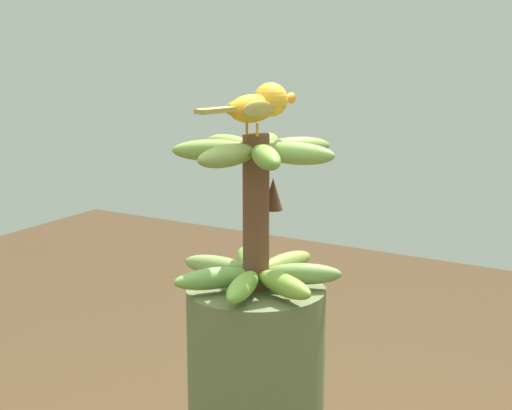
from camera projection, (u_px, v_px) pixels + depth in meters
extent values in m
cylinder|color=brown|center=(256.00, 213.00, 1.48)|extent=(0.05, 0.05, 0.29)
ellipsoid|color=#6D9E46|center=(213.00, 278.00, 1.48)|extent=(0.12, 0.14, 0.04)
ellipsoid|color=#6DA13A|center=(243.00, 287.00, 1.43)|extent=(0.07, 0.15, 0.04)
ellipsoid|color=olive|center=(284.00, 285.00, 1.44)|extent=(0.15, 0.09, 0.04)
ellipsoid|color=olive|center=(302.00, 274.00, 1.50)|extent=(0.15, 0.10, 0.04)
ellipsoid|color=olive|center=(285.00, 263.00, 1.57)|extent=(0.07, 0.15, 0.04)
ellipsoid|color=#6FA238|center=(249.00, 260.00, 1.59)|extent=(0.12, 0.14, 0.04)
ellipsoid|color=#79944A|center=(217.00, 267.00, 1.55)|extent=(0.15, 0.04, 0.04)
ellipsoid|color=olive|center=(231.00, 145.00, 1.52)|extent=(0.15, 0.09, 0.04)
ellipsoid|color=olive|center=(213.00, 150.00, 1.46)|extent=(0.15, 0.11, 0.04)
ellipsoid|color=olive|center=(228.00, 156.00, 1.40)|extent=(0.06, 0.15, 0.04)
ellipsoid|color=#6F9C3D|center=(266.00, 157.00, 1.39)|extent=(0.13, 0.13, 0.04)
ellipsoid|color=#79A04A|center=(296.00, 153.00, 1.43)|extent=(0.15, 0.05, 0.04)
ellipsoid|color=olive|center=(294.00, 148.00, 1.49)|extent=(0.11, 0.14, 0.04)
ellipsoid|color=olive|center=(266.00, 144.00, 1.53)|extent=(0.08, 0.15, 0.04)
cone|color=#4C2D1E|center=(273.00, 194.00, 1.51)|extent=(0.04, 0.04, 0.06)
cylinder|color=#C68933|center=(257.00, 130.00, 1.42)|extent=(0.00, 0.00, 0.02)
cylinder|color=#C68933|center=(247.00, 128.00, 1.44)|extent=(0.00, 0.00, 0.02)
ellipsoid|color=orange|center=(252.00, 108.00, 1.42)|extent=(0.07, 0.11, 0.05)
ellipsoid|color=olive|center=(259.00, 110.00, 1.40)|extent=(0.03, 0.08, 0.03)
ellipsoid|color=olive|center=(241.00, 108.00, 1.43)|extent=(0.03, 0.08, 0.03)
cube|color=olive|center=(215.00, 110.00, 1.37)|extent=(0.04, 0.08, 0.01)
sphere|color=gold|center=(271.00, 100.00, 1.45)|extent=(0.06, 0.06, 0.06)
sphere|color=black|center=(265.00, 96.00, 1.47)|extent=(0.01, 0.01, 0.01)
cone|color=orange|center=(286.00, 98.00, 1.47)|extent=(0.03, 0.03, 0.02)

